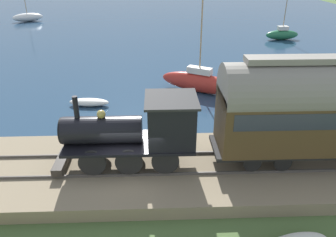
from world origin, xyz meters
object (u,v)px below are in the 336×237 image
(rowboat_far_out, at_px, (284,106))
(sailboat_red, at_px, (199,82))
(steam_locomotive, at_px, (141,128))
(sailboat_green, at_px, (282,34))
(sailboat_white, at_px, (28,17))
(rowboat_off_pier, at_px, (89,102))
(rowboat_near_shore, at_px, (78,125))

(rowboat_far_out, bearing_deg, sailboat_red, 24.60)
(steam_locomotive, height_order, sailboat_red, sailboat_red)
(steam_locomotive, height_order, sailboat_green, sailboat_green)
(sailboat_green, height_order, sailboat_white, sailboat_green)
(rowboat_far_out, bearing_deg, rowboat_off_pier, 52.15)
(rowboat_off_pier, bearing_deg, steam_locomotive, -149.23)
(sailboat_green, distance_m, sailboat_red, 20.64)
(sailboat_white, bearing_deg, rowboat_near_shore, 177.62)
(sailboat_green, distance_m, rowboat_far_out, 21.13)
(rowboat_near_shore, height_order, rowboat_far_out, rowboat_near_shore)
(rowboat_off_pier, relative_size, rowboat_near_shore, 1.09)
(sailboat_white, height_order, rowboat_off_pier, sailboat_white)
(steam_locomotive, xyz_separation_m, rowboat_near_shore, (4.59, 3.84, -2.15))
(steam_locomotive, height_order, rowboat_far_out, steam_locomotive)
(sailboat_green, bearing_deg, steam_locomotive, 146.58)
(sailboat_green, relative_size, rowboat_far_out, 3.44)
(steam_locomotive, distance_m, rowboat_near_shore, 6.36)
(steam_locomotive, distance_m, rowboat_far_out, 11.54)
(sailboat_red, bearing_deg, sailboat_green, -5.85)
(sailboat_white, height_order, sailboat_red, sailboat_red)
(sailboat_white, relative_size, sailboat_red, 0.70)
(sailboat_white, height_order, rowboat_near_shore, sailboat_white)
(steam_locomotive, xyz_separation_m, rowboat_off_pier, (7.94, 3.77, -2.17))
(sailboat_green, bearing_deg, rowboat_far_out, 157.97)
(rowboat_off_pier, distance_m, rowboat_far_out, 12.75)
(rowboat_far_out, bearing_deg, sailboat_white, 6.00)
(sailboat_white, distance_m, rowboat_far_out, 43.92)
(rowboat_off_pier, distance_m, rowboat_near_shore, 3.35)
(steam_locomotive, bearing_deg, rowboat_off_pier, 25.43)
(rowboat_off_pier, height_order, rowboat_near_shore, rowboat_near_shore)
(rowboat_off_pier, xyz_separation_m, rowboat_far_out, (-0.99, -12.71, -0.05))
(steam_locomotive, distance_m, sailboat_red, 10.97)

